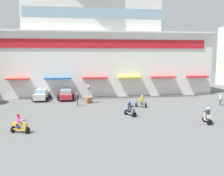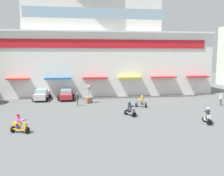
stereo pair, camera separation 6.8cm
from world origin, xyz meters
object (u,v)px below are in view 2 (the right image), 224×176
at_px(parked_car_0, 42,95).
at_px(parked_car_1, 66,94).
at_px(scooter_rider_5, 141,102).
at_px(scooter_rider_6, 207,117).
at_px(scooter_rider_4, 20,125).
at_px(balloon_vendor_cart, 88,95).
at_px(pedestrian_2, 221,98).
at_px(scooter_rider_7, 130,110).
at_px(pedestrian_1, 77,99).

xyz_separation_m(parked_car_0, parked_car_1, (3.38, -0.02, -0.05)).
distance_m(scooter_rider_5, scooter_rider_6, 9.00).
height_order(scooter_rider_4, balloon_vendor_cart, balloon_vendor_cart).
bearing_deg(parked_car_1, pedestrian_2, -20.35).
bearing_deg(parked_car_1, scooter_rider_6, -47.78).
bearing_deg(scooter_rider_7, pedestrian_2, 16.44).
bearing_deg(scooter_rider_4, parked_car_0, 90.70).
height_order(parked_car_1, pedestrian_2, pedestrian_2).
distance_m(scooter_rider_4, scooter_rider_5, 14.96).
bearing_deg(scooter_rider_5, parked_car_1, 143.91).
distance_m(parked_car_1, scooter_rider_7, 12.79).
height_order(parked_car_0, scooter_rider_4, scooter_rider_4).
distance_m(parked_car_0, scooter_rider_7, 14.90).
bearing_deg(balloon_vendor_cart, scooter_rider_7, -62.97).
xyz_separation_m(parked_car_1, scooter_rider_4, (-3.20, -15.11, -0.07)).
height_order(parked_car_1, scooter_rider_6, scooter_rider_6).
bearing_deg(scooter_rider_6, pedestrian_1, 140.17).
bearing_deg(pedestrian_1, scooter_rider_5, -13.59).
relative_size(parked_car_0, scooter_rider_7, 2.68).
bearing_deg(scooter_rider_7, parked_car_1, 122.58).
distance_m(scooter_rider_4, scooter_rider_6, 16.52).
relative_size(scooter_rider_6, pedestrian_1, 0.98).
bearing_deg(pedestrian_1, parked_car_0, 135.31).
height_order(scooter_rider_5, pedestrian_1, pedestrian_1).
bearing_deg(pedestrian_2, parked_car_0, 162.46).
relative_size(scooter_rider_4, pedestrian_1, 1.00).
bearing_deg(scooter_rider_7, scooter_rider_5, 60.86).
distance_m(pedestrian_1, pedestrian_2, 17.86).
relative_size(parked_car_0, scooter_rider_4, 2.62).
distance_m(scooter_rider_5, balloon_vendor_cart, 7.14).
distance_m(parked_car_1, balloon_vendor_cart, 4.36).
bearing_deg(parked_car_1, scooter_rider_5, -36.09).
bearing_deg(scooter_rider_5, balloon_vendor_cart, 150.16).
height_order(scooter_rider_6, pedestrian_2, pedestrian_2).
relative_size(parked_car_1, pedestrian_1, 2.67).
relative_size(parked_car_1, balloon_vendor_cart, 1.70).
relative_size(scooter_rider_5, scooter_rider_6, 0.95).
xyz_separation_m(scooter_rider_4, scooter_rider_5, (12.37, 8.42, -0.06)).
relative_size(parked_car_0, parked_car_1, 0.98).
relative_size(scooter_rider_4, scooter_rider_7, 1.02).
distance_m(scooter_rider_4, pedestrian_1, 11.31).
distance_m(parked_car_0, scooter_rider_6, 22.24).
xyz_separation_m(pedestrian_1, balloon_vendor_cart, (1.47, 1.69, 0.22)).
distance_m(parked_car_0, parked_car_1, 3.38).
xyz_separation_m(scooter_rider_5, balloon_vendor_cart, (-6.18, 3.54, 0.53)).
distance_m(scooter_rider_5, pedestrian_2, 10.08).
relative_size(scooter_rider_4, pedestrian_2, 1.01).
distance_m(parked_car_0, scooter_rider_4, 15.13).
bearing_deg(pedestrian_1, scooter_rider_7, -47.92).
xyz_separation_m(parked_car_1, pedestrian_2, (19.23, -7.13, 0.18)).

